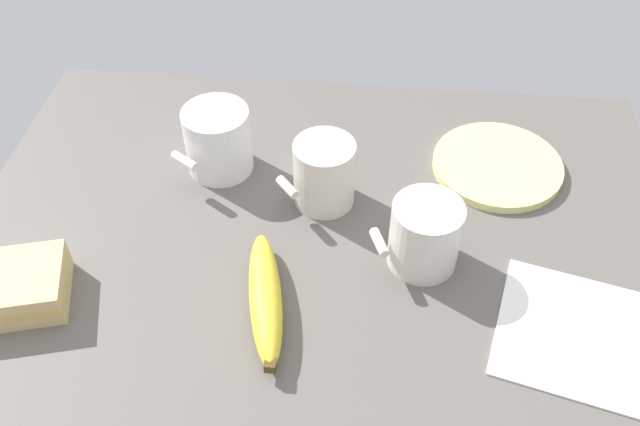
{
  "coord_description": "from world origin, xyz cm",
  "views": [
    {
      "loc": [
        5.73,
        -58.6,
        65.0
      ],
      "look_at": [
        0.0,
        0.0,
        5.0
      ],
      "focal_mm": 38.2,
      "sensor_mm": 36.0,
      "label": 1
    }
  ],
  "objects_px": {
    "coffee_mug_black": "(425,234)",
    "paper_napkin": "(575,334)",
    "banana": "(265,297)",
    "coffee_mug_milky": "(218,140)",
    "sandwich_main": "(20,287)",
    "plate_of_food": "(497,165)",
    "coffee_mug_spare": "(323,173)"
  },
  "relations": [
    {
      "from": "plate_of_food",
      "to": "coffee_mug_black",
      "type": "bearing_deg",
      "value": -120.84
    },
    {
      "from": "banana",
      "to": "plate_of_food",
      "type": "bearing_deg",
      "value": 43.37
    },
    {
      "from": "coffee_mug_black",
      "to": "plate_of_food",
      "type": "bearing_deg",
      "value": 59.16
    },
    {
      "from": "sandwich_main",
      "to": "paper_napkin",
      "type": "relative_size",
      "value": 0.73
    },
    {
      "from": "coffee_mug_milky",
      "to": "sandwich_main",
      "type": "bearing_deg",
      "value": -125.93
    },
    {
      "from": "coffee_mug_black",
      "to": "paper_napkin",
      "type": "bearing_deg",
      "value": -28.75
    },
    {
      "from": "coffee_mug_black",
      "to": "banana",
      "type": "xyz_separation_m",
      "value": [
        -0.18,
        -0.09,
        -0.03
      ]
    },
    {
      "from": "plate_of_food",
      "to": "coffee_mug_milky",
      "type": "bearing_deg",
      "value": -174.99
    },
    {
      "from": "coffee_mug_milky",
      "to": "sandwich_main",
      "type": "relative_size",
      "value": 0.92
    },
    {
      "from": "banana",
      "to": "sandwich_main",
      "type": "bearing_deg",
      "value": -176.98
    },
    {
      "from": "sandwich_main",
      "to": "coffee_mug_milky",
      "type": "bearing_deg",
      "value": 54.07
    },
    {
      "from": "plate_of_food",
      "to": "banana",
      "type": "relative_size",
      "value": 0.93
    },
    {
      "from": "coffee_mug_milky",
      "to": "paper_napkin",
      "type": "relative_size",
      "value": 0.67
    },
    {
      "from": "plate_of_food",
      "to": "banana",
      "type": "distance_m",
      "value": 0.39
    },
    {
      "from": "plate_of_food",
      "to": "coffee_mug_black",
      "type": "xyz_separation_m",
      "value": [
        -0.11,
        -0.18,
        0.04
      ]
    },
    {
      "from": "plate_of_food",
      "to": "coffee_mug_black",
      "type": "height_order",
      "value": "coffee_mug_black"
    },
    {
      "from": "coffee_mug_milky",
      "to": "paper_napkin",
      "type": "xyz_separation_m",
      "value": [
        0.44,
        -0.24,
        -0.05
      ]
    },
    {
      "from": "coffee_mug_black",
      "to": "paper_napkin",
      "type": "xyz_separation_m",
      "value": [
        0.17,
        -0.09,
        -0.04
      ]
    },
    {
      "from": "banana",
      "to": "paper_napkin",
      "type": "height_order",
      "value": "banana"
    },
    {
      "from": "coffee_mug_black",
      "to": "coffee_mug_milky",
      "type": "relative_size",
      "value": 0.97
    },
    {
      "from": "banana",
      "to": "coffee_mug_black",
      "type": "bearing_deg",
      "value": 26.81
    },
    {
      "from": "plate_of_food",
      "to": "banana",
      "type": "xyz_separation_m",
      "value": [
        -0.28,
        -0.27,
        0.01
      ]
    },
    {
      "from": "paper_napkin",
      "to": "coffee_mug_milky",
      "type": "bearing_deg",
      "value": 151.93
    },
    {
      "from": "coffee_mug_milky",
      "to": "sandwich_main",
      "type": "height_order",
      "value": "coffee_mug_milky"
    },
    {
      "from": "coffee_mug_black",
      "to": "coffee_mug_milky",
      "type": "distance_m",
      "value": 0.31
    },
    {
      "from": "plate_of_food",
      "to": "coffee_mug_milky",
      "type": "height_order",
      "value": "coffee_mug_milky"
    },
    {
      "from": "plate_of_food",
      "to": "coffee_mug_spare",
      "type": "height_order",
      "value": "coffee_mug_spare"
    },
    {
      "from": "coffee_mug_spare",
      "to": "coffee_mug_milky",
      "type": "bearing_deg",
      "value": 160.94
    },
    {
      "from": "plate_of_food",
      "to": "paper_napkin",
      "type": "height_order",
      "value": "plate_of_food"
    },
    {
      "from": "coffee_mug_milky",
      "to": "banana",
      "type": "xyz_separation_m",
      "value": [
        0.1,
        -0.23,
        -0.03
      ]
    },
    {
      "from": "plate_of_food",
      "to": "sandwich_main",
      "type": "relative_size",
      "value": 1.46
    },
    {
      "from": "paper_napkin",
      "to": "sandwich_main",
      "type": "bearing_deg",
      "value": -179.0
    }
  ]
}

